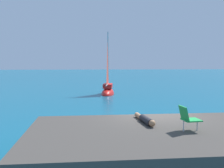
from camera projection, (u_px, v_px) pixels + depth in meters
The scene contains 7 objects.
ground_plane at pixel (155, 136), 10.73m from camera, with size 160.00×160.00×0.00m, color #0F5675.
shore_ledge at pixel (149, 145), 8.15m from camera, with size 7.76×4.74×0.96m, color #423D38.
boulder_seaward at pixel (177, 138), 10.46m from camera, with size 1.35×1.08×0.74m, color #3B3C39.
boulder_inland at pixel (70, 140), 10.14m from camera, with size 0.72×0.57×0.39m, color #3D3930.
sailboat_near at pixel (108, 90), 24.17m from camera, with size 1.60×3.53×6.43m.
person_sunbather at pixel (145, 119), 9.06m from camera, with size 0.45×1.75×0.25m.
beach_chair at pixel (188, 117), 7.94m from camera, with size 0.66×0.56×0.80m.
Camera 1 is at (-2.48, -10.35, 3.16)m, focal length 41.08 mm.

